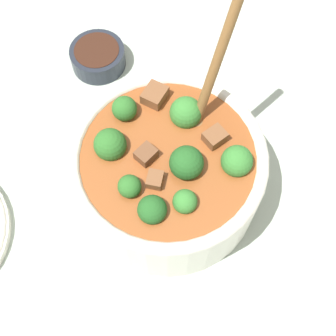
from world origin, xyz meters
The scene contains 3 objects.
ground_plane centered at (0.00, 0.00, 0.00)m, with size 4.00×4.00×0.00m, color #ADBCAD.
stew_bowl centered at (0.00, 0.00, 0.07)m, with size 0.25×0.26×0.26m.
condiment_bowl centered at (-0.22, 0.12, 0.02)m, with size 0.09×0.09×0.03m.
Camera 1 is at (0.15, -0.21, 0.61)m, focal length 50.00 mm.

